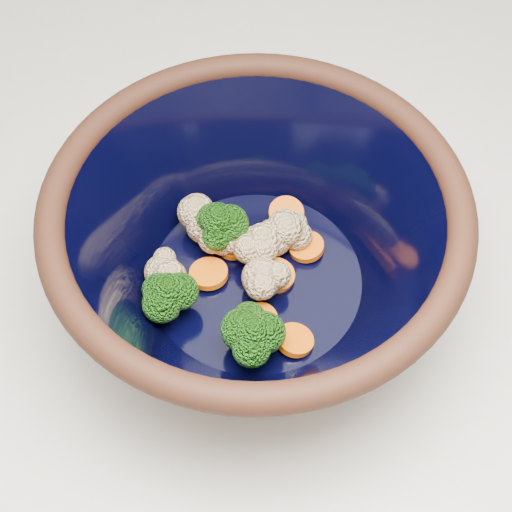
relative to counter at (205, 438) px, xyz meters
name	(u,v)px	position (x,y,z in m)	size (l,w,h in m)	color
counter	(205,438)	(0.00, 0.00, 0.00)	(1.20, 1.20, 0.90)	silver
mixing_bowl	(256,246)	(0.06, -0.05, 0.53)	(0.38, 0.38, 0.14)	black
vegetable_pile	(230,270)	(0.04, -0.05, 0.50)	(0.16, 0.16, 0.05)	#608442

